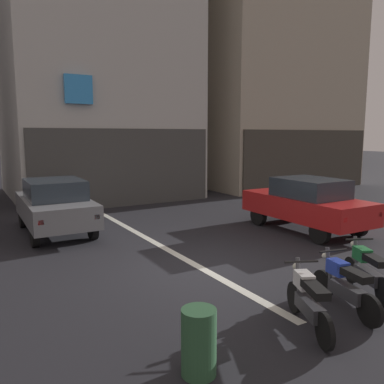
{
  "coord_description": "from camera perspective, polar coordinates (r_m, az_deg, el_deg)",
  "views": [
    {
      "loc": [
        -4.44,
        -7.08,
        2.95
      ],
      "look_at": [
        0.94,
        2.0,
        1.4
      ],
      "focal_mm": 36.53,
      "sensor_mm": 36.0,
      "label": 1
    }
  ],
  "objects": [
    {
      "name": "car_grey_crossing_near",
      "position": [
        12.39,
        -19.4,
        -1.72
      ],
      "size": [
        1.83,
        4.13,
        1.64
      ],
      "color": "black",
      "rests_on": "ground"
    },
    {
      "name": "building_mid_block",
      "position": [
        20.88,
        -14.5,
        22.2
      ],
      "size": [
        8.02,
        8.47,
        16.11
      ],
      "color": "silver",
      "rests_on": "ground"
    },
    {
      "name": "car_red_parked_kerbside",
      "position": [
        12.49,
        16.4,
        -1.5
      ],
      "size": [
        1.83,
        4.13,
        1.64
      ],
      "color": "black",
      "rests_on": "ground"
    },
    {
      "name": "motorcycle_white_row_leftmost",
      "position": [
        6.42,
        16.62,
        -14.87
      ],
      "size": [
        0.78,
        1.55,
        0.98
      ],
      "color": "black",
      "rests_on": "ground"
    },
    {
      "name": "trash_bin",
      "position": [
        5.14,
        0.99,
        -21.07
      ],
      "size": [
        0.44,
        0.44,
        0.85
      ],
      "primitive_type": "cylinder",
      "color": "#2D5938",
      "rests_on": "ground"
    },
    {
      "name": "motorcycle_green_row_centre",
      "position": [
        8.11,
        24.18,
        -10.31
      ],
      "size": [
        0.79,
        1.54,
        0.98
      ],
      "color": "black",
      "rests_on": "ground"
    },
    {
      "name": "lane_centre_line",
      "position": [
        14.13,
        -11.64,
        -3.86
      ],
      "size": [
        0.2,
        18.0,
        0.01
      ],
      "primitive_type": "cube",
      "color": "silver",
      "rests_on": "ground"
    },
    {
      "name": "building_far_right",
      "position": [
        25.69,
        9.19,
        20.5
      ],
      "size": [
        9.13,
        9.34,
        16.83
      ],
      "color": "#B2A893",
      "rests_on": "ground"
    },
    {
      "name": "ground_plane",
      "position": [
        8.87,
        1.41,
        -11.09
      ],
      "size": [
        120.0,
        120.0,
        0.0
      ],
      "primitive_type": "plane",
      "color": "#232328"
    },
    {
      "name": "motorcycle_blue_row_left_mid",
      "position": [
        7.19,
        21.37,
        -12.52
      ],
      "size": [
        0.56,
        1.65,
        0.98
      ],
      "color": "black",
      "rests_on": "ground"
    }
  ]
}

